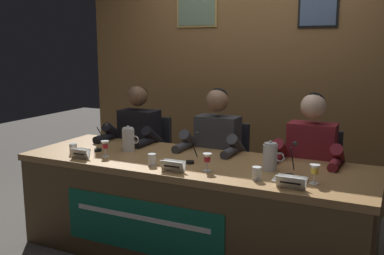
{
  "coord_description": "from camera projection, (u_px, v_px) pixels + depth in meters",
  "views": [
    {
      "loc": [
        1.38,
        -2.86,
        1.59
      ],
      "look_at": [
        0.0,
        0.0,
        0.99
      ],
      "focal_mm": 40.91,
      "sensor_mm": 36.0,
      "label": 1
    }
  ],
  "objects": [
    {
      "name": "juice_glass_center",
      "position": [
        207.0,
        159.0,
        2.98
      ],
      "size": [
        0.06,
        0.06,
        0.12
      ],
      "color": "white",
      "rests_on": "conference_table"
    },
    {
      "name": "juice_glass_left",
      "position": [
        105.0,
        146.0,
        3.37
      ],
      "size": [
        0.06,
        0.06,
        0.12
      ],
      "color": "white",
      "rests_on": "conference_table"
    },
    {
      "name": "juice_glass_right",
      "position": [
        315.0,
        170.0,
        2.71
      ],
      "size": [
        0.06,
        0.06,
        0.12
      ],
      "color": "white",
      "rests_on": "conference_table"
    },
    {
      "name": "water_cup_right",
      "position": [
        257.0,
        174.0,
        2.8
      ],
      "size": [
        0.06,
        0.06,
        0.08
      ],
      "color": "silver",
      "rests_on": "conference_table"
    },
    {
      "name": "chair_right",
      "position": [
        312.0,
        188.0,
        3.55
      ],
      "size": [
        0.44,
        0.45,
        0.91
      ],
      "color": "black",
      "rests_on": "ground_plane"
    },
    {
      "name": "panelist_left",
      "position": [
        135.0,
        142.0,
        3.99
      ],
      "size": [
        0.51,
        0.48,
        1.24
      ],
      "color": "black",
      "rests_on": "ground_plane"
    },
    {
      "name": "water_pitcher_right_side",
      "position": [
        270.0,
        157.0,
        3.01
      ],
      "size": [
        0.15,
        0.1,
        0.21
      ],
      "color": "silver",
      "rests_on": "conference_table"
    },
    {
      "name": "wall_back_panelled",
      "position": [
        254.0,
        74.0,
        4.47
      ],
      "size": [
        3.85,
        0.14,
        2.6
      ],
      "color": "brown",
      "rests_on": "ground_plane"
    },
    {
      "name": "water_cup_center",
      "position": [
        152.0,
        160.0,
        3.13
      ],
      "size": [
        0.06,
        0.06,
        0.08
      ],
      "color": "silver",
      "rests_on": "conference_table"
    },
    {
      "name": "panelist_right",
      "position": [
        309.0,
        161.0,
        3.32
      ],
      "size": [
        0.51,
        0.48,
        1.24
      ],
      "color": "black",
      "rests_on": "ground_plane"
    },
    {
      "name": "nameplate_left",
      "position": [
        80.0,
        154.0,
        3.32
      ],
      "size": [
        0.15,
        0.06,
        0.08
      ],
      "color": "white",
      "rests_on": "conference_table"
    },
    {
      "name": "water_pitcher_left_side",
      "position": [
        128.0,
        139.0,
        3.55
      ],
      "size": [
        0.15,
        0.1,
        0.21
      ],
      "color": "silver",
      "rests_on": "conference_table"
    },
    {
      "name": "microphone_right",
      "position": [
        291.0,
        165.0,
        2.88
      ],
      "size": [
        0.06,
        0.17,
        0.22
      ],
      "color": "black",
      "rests_on": "conference_table"
    },
    {
      "name": "conference_table",
      "position": [
        185.0,
        195.0,
        3.23
      ],
      "size": [
        2.65,
        0.88,
        0.74
      ],
      "color": "olive",
      "rests_on": "ground_plane"
    },
    {
      "name": "nameplate_center",
      "position": [
        173.0,
        166.0,
        2.98
      ],
      "size": [
        0.17,
        0.06,
        0.08
      ],
      "color": "white",
      "rests_on": "conference_table"
    },
    {
      "name": "panelist_center",
      "position": [
        214.0,
        150.0,
        3.65
      ],
      "size": [
        0.51,
        0.48,
        1.24
      ],
      "color": "black",
      "rests_on": "ground_plane"
    },
    {
      "name": "chair_center",
      "position": [
        222.0,
        176.0,
        3.88
      ],
      "size": [
        0.44,
        0.45,
        0.91
      ],
      "color": "black",
      "rests_on": "ground_plane"
    },
    {
      "name": "document_stack_right",
      "position": [
        290.0,
        180.0,
        2.78
      ],
      "size": [
        0.22,
        0.17,
        0.01
      ],
      "color": "white",
      "rests_on": "conference_table"
    },
    {
      "name": "chair_left",
      "position": [
        147.0,
        166.0,
        4.22
      ],
      "size": [
        0.44,
        0.45,
        0.91
      ],
      "color": "black",
      "rests_on": "ground_plane"
    },
    {
      "name": "microphone_left",
      "position": [
        101.0,
        141.0,
        3.57
      ],
      "size": [
        0.06,
        0.17,
        0.22
      ],
      "color": "black",
      "rests_on": "conference_table"
    },
    {
      "name": "ground_plane",
      "position": [
        192.0,
        252.0,
        3.42
      ],
      "size": [
        12.0,
        12.0,
        0.0
      ],
      "primitive_type": "plane",
      "color": "#4C4742"
    },
    {
      "name": "microphone_center",
      "position": [
        192.0,
        152.0,
        3.21
      ],
      "size": [
        0.06,
        0.17,
        0.22
      ],
      "color": "black",
      "rests_on": "conference_table"
    },
    {
      "name": "water_cup_left",
      "position": [
        73.0,
        149.0,
        3.45
      ],
      "size": [
        0.06,
        0.06,
        0.08
      ],
      "color": "silver",
      "rests_on": "conference_table"
    },
    {
      "name": "nameplate_right",
      "position": [
        291.0,
        182.0,
        2.62
      ],
      "size": [
        0.18,
        0.06,
        0.08
      ],
      "color": "white",
      "rests_on": "conference_table"
    }
  ]
}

